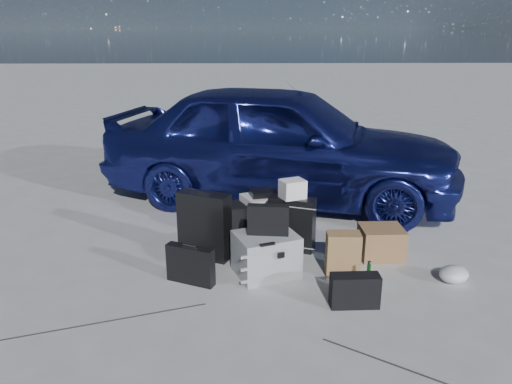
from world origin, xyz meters
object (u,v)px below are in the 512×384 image
car (281,142)px  pelican_case (266,254)px  briefcase (190,265)px  suitcase_left (204,226)px  cardboard_box (381,242)px  green_bottle (368,281)px  duffel_bag (262,219)px  suitcase_right (292,224)px

car → pelican_case: 2.24m
car → briefcase: car is taller
pelican_case → briefcase: size_ratio=1.20×
pelican_case → briefcase: 0.70m
car → suitcase_left: size_ratio=6.78×
pelican_case → cardboard_box: (1.16, 0.34, -0.04)m
green_bottle → car: bearing=102.0°
suitcase_left → briefcase: bearing=-74.7°
car → green_bottle: 2.75m
briefcase → duffel_bag: 1.28m
suitcase_left → car: bearing=88.5°
suitcase_left → green_bottle: (1.43, -0.85, -0.17)m
suitcase_left → green_bottle: bearing=-6.0°
suitcase_left → suitcase_right: (0.88, 0.17, -0.05)m
green_bottle → suitcase_right: bearing=118.5°
car → suitcase_left: 2.02m
pelican_case → suitcase_left: (-0.59, 0.37, 0.14)m
green_bottle → suitcase_left: bearing=149.4°
car → suitcase_right: car is taller
cardboard_box → green_bottle: (-0.32, -0.81, 0.01)m
briefcase → pelican_case: bearing=38.0°
duffel_bag → green_bottle: size_ratio=2.30×
duffel_bag → car: bearing=66.7°
pelican_case → duffel_bag: 0.92m
suitcase_left → cardboard_box: size_ratio=1.62×
car → duffel_bag: size_ratio=6.01×
car → briefcase: (-0.96, -2.31, -0.60)m
briefcase → suitcase_left: bearing=105.2°
briefcase → green_bottle: bearing=13.0°
suitcase_right → cardboard_box: size_ratio=1.36×
duffel_bag → green_bottle: 1.62m
pelican_case → cardboard_box: bearing=-4.7°
suitcase_left → pelican_case: bearing=-7.6°
suitcase_right → cardboard_box: suitcase_right is taller
cardboard_box → green_bottle: bearing=-111.9°
suitcase_left → green_bottle: size_ratio=2.04×
cardboard_box → green_bottle: size_ratio=1.26×
pelican_case → suitcase_left: suitcase_left is taller
suitcase_left → cardboard_box: bearing=23.4°
car → briefcase: 2.57m
pelican_case → green_bottle: pelican_case is taller
car → pelican_case: car is taller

